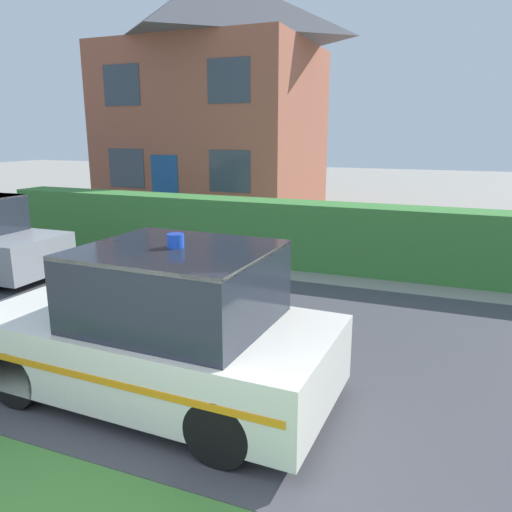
% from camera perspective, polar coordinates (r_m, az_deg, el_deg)
% --- Properties ---
extents(road_strip, '(28.00, 5.90, 0.01)m').
position_cam_1_polar(road_strip, '(6.88, 1.96, -10.02)').
color(road_strip, '#424247').
rests_on(road_strip, ground).
extents(garden_hedge, '(15.40, 0.87, 1.38)m').
position_cam_1_polar(garden_hedge, '(10.65, 6.04, 2.41)').
color(garden_hedge, '#3D7F38').
rests_on(garden_hedge, ground).
extents(police_car, '(3.88, 1.91, 1.81)m').
position_cam_1_polar(police_car, '(5.42, -10.61, -8.17)').
color(police_car, black).
rests_on(police_car, road_strip).
extents(house_left, '(7.37, 6.23, 8.35)m').
position_cam_1_polar(house_left, '(19.29, -4.67, 18.19)').
color(house_left, '#93513D').
rests_on(house_left, ground).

